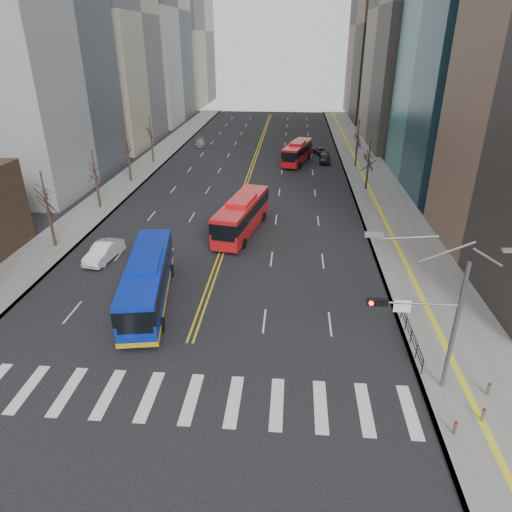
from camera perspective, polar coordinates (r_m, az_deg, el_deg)
ground at (r=26.88m, az=-10.64°, el=-16.97°), size 220.00×220.00×0.00m
sidewalk_right at (r=67.36m, az=14.25°, el=9.34°), size 7.00×130.00×0.15m
sidewalk_left at (r=70.23m, az=-14.68°, el=9.94°), size 5.00×130.00×0.15m
crosswalk at (r=26.88m, az=-10.65°, el=-16.96°), size 26.70×4.00×0.01m
centerline at (r=76.38m, az=-0.21°, el=11.92°), size 0.55×100.00×0.01m
signal_mast at (r=25.83m, az=20.87°, el=-6.87°), size 5.37×0.37×9.39m
pedestrian_railing at (r=31.32m, az=18.85°, el=-9.24°), size 0.06×6.06×1.02m
bollards at (r=27.49m, az=25.80°, el=-16.90°), size 2.87×3.17×0.78m
street_trees at (r=56.73m, az=-9.43°, el=11.84°), size 35.20×47.20×7.60m
blue_bus at (r=34.68m, az=-13.40°, el=-2.83°), size 4.75×12.82×3.64m
red_bus_near at (r=46.16m, az=-1.79°, el=5.32°), size 4.79×11.87×3.66m
red_bus_far at (r=74.41m, az=5.21°, el=12.94°), size 4.96×10.84×3.37m
car_white at (r=42.89m, az=-18.51°, el=0.51°), size 2.37×4.99×1.58m
car_dark_mid at (r=75.19m, az=8.60°, el=12.00°), size 1.92×4.39×1.47m
car_silver at (r=87.35m, az=-7.02°, el=13.90°), size 2.42×4.58×1.27m
car_dark_far at (r=80.67m, az=8.13°, el=12.81°), size 2.96×4.36×1.11m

